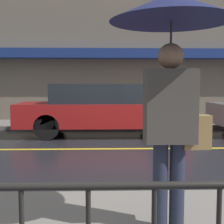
# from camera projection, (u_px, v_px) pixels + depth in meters

# --- Properties ---
(ground_plane) EXTENTS (80.00, 80.00, 0.00)m
(ground_plane) POSITION_uv_depth(u_px,v_px,m) (146.00, 149.00, 7.02)
(ground_plane) COLOR black
(sidewalk_far) EXTENTS (28.00, 1.95, 0.11)m
(sidewalk_far) POSITION_uv_depth(u_px,v_px,m) (130.00, 124.00, 11.09)
(sidewalk_far) COLOR slate
(sidewalk_far) RESTS_ON ground_plane
(lane_marking) EXTENTS (25.20, 0.12, 0.01)m
(lane_marking) POSITION_uv_depth(u_px,v_px,m) (146.00, 149.00, 7.02)
(lane_marking) COLOR gold
(lane_marking) RESTS_ON ground_plane
(building_storefront) EXTENTS (28.00, 0.85, 6.20)m
(building_storefront) POSITION_uv_depth(u_px,v_px,m) (128.00, 42.00, 11.93)
(building_storefront) COLOR #706656
(building_storefront) RESTS_ON ground_plane
(pedestrian) EXTENTS (1.07, 1.07, 2.09)m
(pedestrian) POSITION_uv_depth(u_px,v_px,m) (171.00, 44.00, 2.68)
(pedestrian) COLOR #23283D
(pedestrian) RESTS_ON sidewalk_near
(car_red) EXTENTS (4.76, 1.71, 1.46)m
(car_red) POSITION_uv_depth(u_px,v_px,m) (101.00, 109.00, 8.88)
(car_red) COLOR maroon
(car_red) RESTS_ON ground_plane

